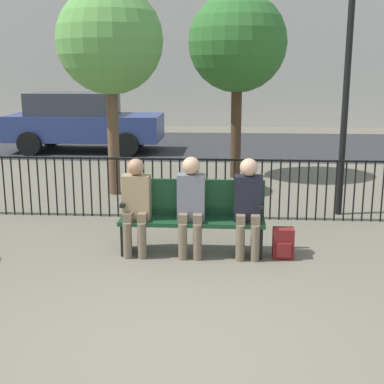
% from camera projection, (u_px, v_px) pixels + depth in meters
% --- Properties ---
extents(ground_plane, '(80.00, 80.00, 0.00)m').
position_uv_depth(ground_plane, '(173.00, 349.00, 4.49)').
color(ground_plane, '#605B4C').
extents(park_bench, '(1.81, 0.45, 0.92)m').
position_uv_depth(park_bench, '(192.00, 214.00, 6.76)').
color(park_bench, '#14381E').
rests_on(park_bench, ground).
extents(seated_person_0, '(0.34, 0.39, 1.21)m').
position_uv_depth(seated_person_0, '(136.00, 201.00, 6.64)').
color(seated_person_0, brown).
rests_on(seated_person_0, ground).
extents(seated_person_1, '(0.34, 0.39, 1.24)m').
position_uv_depth(seated_person_1, '(191.00, 201.00, 6.59)').
color(seated_person_1, brown).
rests_on(seated_person_1, ground).
extents(seated_person_2, '(0.34, 0.39, 1.23)m').
position_uv_depth(seated_person_2, '(248.00, 202.00, 6.55)').
color(seated_person_2, brown).
rests_on(seated_person_2, ground).
extents(backpack, '(0.25, 0.22, 0.38)m').
position_uv_depth(backpack, '(283.00, 244.00, 6.59)').
color(backpack, maroon).
rests_on(backpack, ground).
extents(fence_railing, '(9.01, 0.03, 0.95)m').
position_uv_depth(fence_railing, '(198.00, 183.00, 8.24)').
color(fence_railing, black).
rests_on(fence_railing, ground).
extents(tree_0, '(2.01, 2.01, 3.80)m').
position_uv_depth(tree_0, '(238.00, 43.00, 10.82)').
color(tree_0, '#422D1E').
rests_on(tree_0, ground).
extents(tree_1, '(1.89, 1.89, 3.71)m').
position_uv_depth(tree_1, '(110.00, 42.00, 9.36)').
color(tree_1, brown).
rests_on(tree_1, ground).
extents(lamp_post, '(0.28, 0.28, 3.92)m').
position_uv_depth(lamp_post, '(349.00, 49.00, 8.01)').
color(lamp_post, black).
rests_on(lamp_post, ground).
extents(street_surface, '(24.00, 6.00, 0.01)m').
position_uv_depth(street_surface, '(214.00, 145.00, 16.14)').
color(street_surface, '#2B2B2D').
rests_on(street_surface, ground).
extents(parked_car_0, '(4.20, 1.94, 1.62)m').
position_uv_depth(parked_car_0, '(82.00, 121.00, 14.80)').
color(parked_car_0, navy).
rests_on(parked_car_0, ground).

